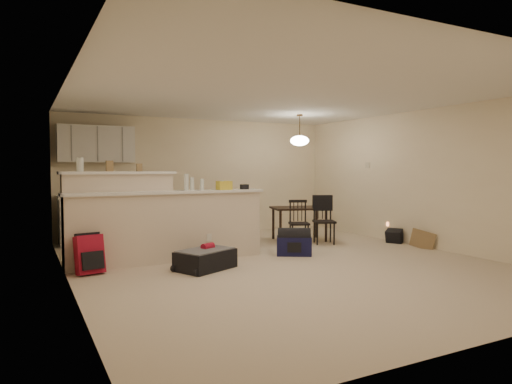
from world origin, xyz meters
TOP-DOWN VIEW (x-y plane):
  - room at (0.00, 0.00)m, footprint 7.00×7.02m
  - breakfast_bar at (-1.76, 0.98)m, footprint 3.08×0.58m
  - upper_cabinets at (-2.20, 3.32)m, footprint 1.40×0.34m
  - kitchen_counter at (-2.00, 3.19)m, footprint 1.80×0.60m
  - thermostat at (2.98, 1.55)m, footprint 0.02×0.12m
  - jar at (-2.74, 1.12)m, footprint 0.10×0.10m
  - cereal_box at (-2.33, 1.12)m, footprint 0.10×0.07m
  - small_box at (-1.89, 1.12)m, footprint 0.08×0.06m
  - bottle_a at (-1.22, 0.90)m, footprint 0.07×0.07m
  - bottle_b at (-0.96, 0.90)m, footprint 0.06×0.06m
  - bag_lump at (-0.58, 0.90)m, footprint 0.22×0.18m
  - pouch at (-0.21, 0.90)m, footprint 0.12×0.10m
  - extra_item_x at (-0.62, 0.90)m, footprint 0.07×0.07m
  - extra_item_y at (-1.13, 0.90)m, footprint 0.06×0.06m
  - dining_table at (1.41, 1.74)m, footprint 1.21×0.97m
  - pendant_lamp at (1.41, 1.74)m, footprint 0.36×0.36m
  - dining_chair_near at (1.16, 1.35)m, footprint 0.47×0.46m
  - dining_chair_far at (1.61, 1.18)m, footprint 0.51×0.50m
  - suitcase at (-1.20, 0.15)m, footprint 0.95×0.81m
  - red_backpack at (-2.70, 0.61)m, footprint 0.38×0.27m
  - navy_duffel at (0.49, 0.47)m, footprint 0.64×0.55m
  - black_daypack at (2.85, 0.61)m, footprint 0.32×0.35m
  - cardboard_sheet at (2.85, -0.08)m, footprint 0.20×0.39m

SIDE VIEW (x-z plane):
  - black_daypack at x=2.85m, z-range 0.00..0.26m
  - suitcase at x=-1.20m, z-range 0.00..0.27m
  - navy_duffel at x=0.49m, z-range 0.00..0.31m
  - cardboard_sheet at x=2.85m, z-range 0.00..0.32m
  - red_backpack at x=-2.70m, z-range 0.00..0.52m
  - dining_chair_near at x=1.16m, z-range 0.00..0.83m
  - dining_chair_far at x=1.61m, z-range 0.00..0.90m
  - kitchen_counter at x=-2.00m, z-range 0.00..0.90m
  - dining_table at x=1.41m, z-range 0.25..0.92m
  - breakfast_bar at x=-1.76m, z-range -0.09..1.30m
  - pouch at x=-0.21m, z-range 1.09..1.17m
  - bag_lump at x=-0.58m, z-range 1.09..1.23m
  - extra_item_x at x=-0.62m, z-range 1.09..1.24m
  - bottle_b at x=-0.96m, z-range 1.09..1.27m
  - extra_item_y at x=-1.13m, z-range 1.09..1.30m
  - bottle_a at x=-1.22m, z-range 1.09..1.35m
  - room at x=0.00m, z-range 0.00..2.50m
  - small_box at x=-1.89m, z-range 1.39..1.51m
  - cereal_box at x=-2.33m, z-range 1.39..1.55m
  - jar at x=-2.74m, z-range 1.39..1.59m
  - thermostat at x=2.98m, z-range 1.44..1.56m
  - upper_cabinets at x=-2.20m, z-range 1.55..2.25m
  - pendant_lamp at x=1.41m, z-range 1.68..2.30m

